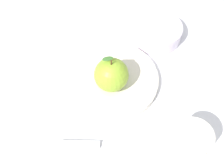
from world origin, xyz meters
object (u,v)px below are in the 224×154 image
Objects in this scene: apple at (111,74)px; linen_napkin at (96,29)px; dinner_plate at (112,79)px; side_bowl at (157,31)px; cup at (191,142)px; knife at (101,145)px.

linen_napkin is (0.17, -0.10, -0.06)m from apple.
linen_napkin is at bearing -31.49° from apple.
dinner_plate is 0.19m from side_bowl.
dinner_plate is 2.69× the size of cup.
dinner_plate reaches higher than linen_napkin.
apple is at bearing 148.51° from linen_napkin.
apple is 0.16m from knife.
knife is at bearing 127.93° from dinner_plate.
side_bowl is 0.77× the size of knife.
linen_napkin is (0.16, -0.09, -0.01)m from dinner_plate.
cup is 0.50× the size of knife.
knife is 1.08× the size of linen_napkin.
apple is 0.21m from side_bowl.
linen_napkin is (0.14, 0.10, -0.02)m from side_bowl.
side_bowl is 0.83× the size of linen_napkin.
apple is (-0.01, 0.01, 0.05)m from dinner_plate.
linen_napkin is at bearing 36.15° from side_bowl.
side_bowl reaches higher than linen_napkin.
knife is at bearing 127.87° from apple.
knife is (-0.12, 0.32, -0.02)m from side_bowl.
side_bowl is at bearing -83.87° from dinner_plate.
knife reaches higher than linen_napkin.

